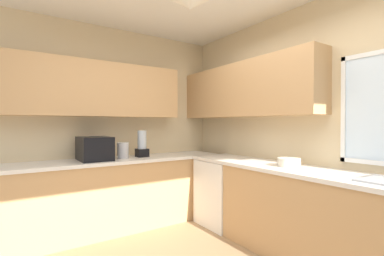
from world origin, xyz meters
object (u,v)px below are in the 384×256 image
Objects in this scene: bowl at (289,162)px; blender_appliance at (142,145)px; dishwasher at (224,192)px; kettle at (123,150)px; microwave at (95,148)px.

blender_appliance is at bearing -150.58° from bowl.
kettle is (-0.64, -1.18, 0.58)m from dishwasher.
bowl reaches higher than dishwasher.
microwave is 2.30× the size of kettle.
microwave is 0.63m from blender_appliance.
dishwasher is 2.39× the size of blender_appliance.
blender_appliance is at bearing -126.03° from dishwasher.
dishwasher is at bearing 53.97° from blender_appliance.
microwave is at bearing -136.68° from bowl.
kettle is (0.02, 0.35, -0.04)m from microwave.
microwave is at bearing -90.00° from blender_appliance.
blender_appliance is (0.00, 0.63, 0.02)m from microwave.
kettle is at bearing 86.76° from microwave.
blender_appliance reaches higher than bowl.
kettle is 0.58× the size of blender_appliance.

